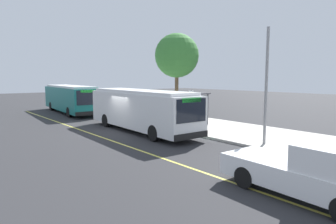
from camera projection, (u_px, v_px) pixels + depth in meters
ground_plane at (123, 131)px, 21.43m from camera, size 120.00×120.00×0.00m
sidewalk_curb at (185, 122)px, 25.15m from camera, size 44.00×6.40×0.15m
lane_stripe_center at (95, 135)px, 20.06m from camera, size 36.00×0.14×0.01m
transit_bus_main at (141, 109)px, 21.25m from camera, size 11.08×2.94×2.95m
transit_bus_second at (70, 98)px, 32.25m from camera, size 11.98×3.50×2.95m
pickup_truck at (311, 173)px, 9.43m from camera, size 5.47×2.19×1.85m
bus_shelter at (190, 101)px, 24.09m from camera, size 2.90×1.60×2.48m
waiting_bench at (191, 117)px, 24.31m from camera, size 1.60×0.48×0.95m
route_sign_post at (191, 104)px, 20.90m from camera, size 0.44×0.08×2.80m
street_tree_near_shelter at (177, 56)px, 28.84m from camera, size 4.26×4.26×7.92m
utility_pole at (266, 87)px, 16.35m from camera, size 0.16×0.16×6.40m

